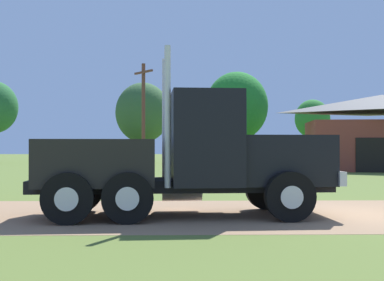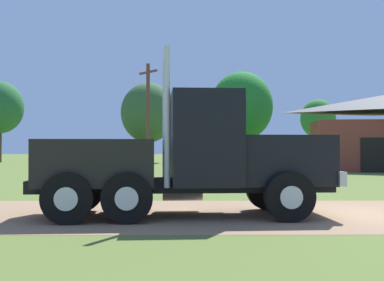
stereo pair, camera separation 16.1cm
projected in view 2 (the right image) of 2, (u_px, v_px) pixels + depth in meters
ground_plane at (366, 214)px, 12.61m from camera, size 200.00×200.00×0.00m
dirt_track at (366, 214)px, 12.61m from camera, size 120.00×6.04×0.01m
truck_foreground_white at (187, 160)px, 12.18m from camera, size 7.16×2.91×3.84m
utility_pole_near at (148, 113)px, 36.46m from camera, size 1.43×1.84×7.48m
tree_left at (0, 108)px, 53.31m from camera, size 4.88×4.88×8.36m
tree_mid at (148, 113)px, 52.85m from camera, size 5.55×5.55×8.16m
tree_right at (242, 106)px, 41.31m from camera, size 4.98×4.98×7.61m
tree_far_right at (318, 119)px, 53.64m from camera, size 3.63×3.63×6.52m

